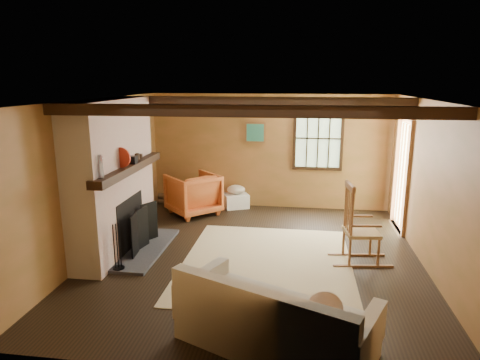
% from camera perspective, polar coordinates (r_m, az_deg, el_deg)
% --- Properties ---
extents(ground, '(5.50, 5.50, 0.00)m').
position_cam_1_polar(ground, '(6.75, 2.02, -10.19)').
color(ground, black).
rests_on(ground, ground).
extents(room_envelope, '(5.02, 5.52, 2.44)m').
position_cam_1_polar(room_envelope, '(6.52, 4.31, 3.93)').
color(room_envelope, '#A4643A').
rests_on(room_envelope, ground).
extents(fireplace, '(1.02, 2.30, 2.40)m').
position_cam_1_polar(fireplace, '(6.98, -16.40, -0.40)').
color(fireplace, brown).
rests_on(fireplace, ground).
extents(rug, '(2.50, 3.00, 0.01)m').
position_cam_1_polar(rug, '(6.56, 3.60, -10.94)').
color(rug, '#C6B684').
rests_on(rug, ground).
extents(rocking_chair, '(0.93, 0.56, 1.22)m').
position_cam_1_polar(rocking_chair, '(6.65, 15.53, -6.33)').
color(rocking_chair, tan).
rests_on(rocking_chair, ground).
extents(sofa, '(2.17, 1.62, 0.80)m').
position_cam_1_polar(sofa, '(4.56, 4.43, -18.57)').
color(sofa, beige).
rests_on(sofa, ground).
extents(firewood_pile, '(0.66, 0.12, 0.24)m').
position_cam_1_polar(firewood_pile, '(9.53, -8.90, -2.51)').
color(firewood_pile, brown).
rests_on(firewood_pile, ground).
extents(laundry_basket, '(0.61, 0.55, 0.30)m').
position_cam_1_polar(laundry_basket, '(9.17, -0.53, -2.78)').
color(laundry_basket, white).
rests_on(laundry_basket, ground).
extents(basket_pillow, '(0.41, 0.34, 0.19)m').
position_cam_1_polar(basket_pillow, '(9.10, -0.53, -1.29)').
color(basket_pillow, beige).
rests_on(basket_pillow, laundry_basket).
extents(armchair, '(1.29, 1.29, 0.84)m').
position_cam_1_polar(armchair, '(8.73, -6.26, -1.86)').
color(armchair, '#BF6026').
rests_on(armchair, ground).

